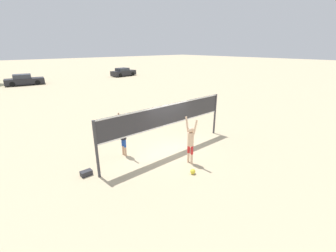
% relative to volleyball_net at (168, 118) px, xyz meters
% --- Properties ---
extents(ground_plane, '(200.00, 200.00, 0.00)m').
position_rel_volleyball_net_xyz_m(ground_plane, '(0.00, 0.00, -1.72)').
color(ground_plane, '#C6B28C').
extents(volleyball_net, '(7.52, 0.11, 2.41)m').
position_rel_volleyball_net_xyz_m(volleyball_net, '(0.00, 0.00, 0.00)').
color(volleyball_net, '#38383D').
rests_on(volleyball_net, ground_plane).
extents(player_spiker, '(0.28, 0.71, 2.14)m').
position_rel_volleyball_net_xyz_m(player_spiker, '(-0.10, -1.62, -0.59)').
color(player_spiker, beige).
rests_on(player_spiker, ground_plane).
extents(player_blocker, '(0.28, 0.70, 2.08)m').
position_rel_volleyball_net_xyz_m(player_blocker, '(-1.93, 1.01, -0.62)').
color(player_blocker, tan).
rests_on(player_blocker, ground_plane).
extents(volleyball, '(0.22, 0.22, 0.22)m').
position_rel_volleyball_net_xyz_m(volleyball, '(-0.68, -2.35, -1.61)').
color(volleyball, yellow).
rests_on(volleyball, ground_plane).
extents(gear_bag, '(0.45, 0.27, 0.21)m').
position_rel_volleyball_net_xyz_m(gear_bag, '(-4.06, 0.45, -1.61)').
color(gear_bag, '#2D2D33').
rests_on(gear_bag, ground_plane).
extents(parked_car_mid, '(4.95, 2.62, 1.45)m').
position_rel_volleyball_net_xyz_m(parked_car_mid, '(-1.21, 28.52, -1.07)').
color(parked_car_mid, '#232328').
rests_on(parked_car_mid, ground_plane).
extents(parked_car_far, '(4.72, 2.39, 1.43)m').
position_rel_volleyball_net_xyz_m(parked_car_far, '(14.08, 28.18, -1.07)').
color(parked_car_far, '#232328').
rests_on(parked_car_far, ground_plane).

